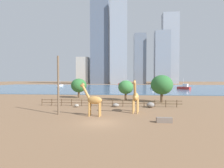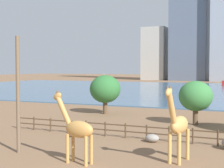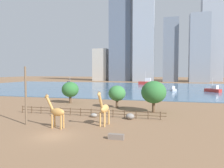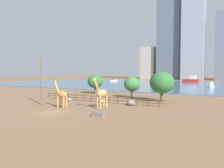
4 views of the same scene
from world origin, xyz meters
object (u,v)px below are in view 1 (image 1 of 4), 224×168
at_px(tree_center_broad, 126,87).
at_px(boat_ferry, 184,87).
at_px(boulder_near_fence, 116,105).
at_px(boulder_small, 77,106).
at_px(boat_tug, 153,88).
at_px(giraffe_tall, 93,100).
at_px(boulder_by_pole, 150,105).
at_px(tree_right_tall, 79,86).
at_px(boat_sailboat, 60,85).
at_px(tree_left_large, 162,85).
at_px(boat_barge, 125,84).
at_px(utility_pole, 58,85).
at_px(giraffe_companion, 136,97).
at_px(feeding_trough, 164,120).

height_order(tree_center_broad, boat_ferry, boat_ferry).
relative_size(boulder_near_fence, boulder_small, 1.42).
bearing_deg(boat_tug, giraffe_tall, -26.25).
relative_size(boulder_by_pole, tree_right_tall, 0.27).
bearing_deg(boat_sailboat, boulder_by_pole, -98.78).
height_order(tree_left_large, boat_barge, boat_barge).
xyz_separation_m(giraffe_tall, tree_center_broad, (4.32, 17.98, 0.86)).
xyz_separation_m(tree_left_large, boat_sailboat, (-52.27, 74.82, -2.93)).
xyz_separation_m(utility_pole, tree_left_large, (17.27, 14.11, -0.40)).
xyz_separation_m(boulder_near_fence, boat_barge, (0.66, 91.17, 1.13)).
relative_size(utility_pole, boulder_by_pole, 6.09).
bearing_deg(utility_pole, tree_left_large, 39.26).
relative_size(giraffe_companion, boulder_near_fence, 4.46).
distance_m(giraffe_companion, boat_tug, 58.09).
distance_m(tree_center_broad, boat_sailboat, 84.39).
distance_m(boulder_small, boat_sailboat, 89.90).
relative_size(tree_right_tall, boat_tug, 1.13).
relative_size(giraffe_tall, feeding_trough, 2.58).
xyz_separation_m(boat_sailboat, boat_tug, (57.16, -29.79, -0.00)).
height_order(giraffe_tall, boat_barge, boat_barge).
bearing_deg(utility_pole, tree_center_broad, 61.15).
distance_m(boulder_near_fence, feeding_trough, 12.41).
distance_m(tree_center_broad, boat_ferry, 48.95).
bearing_deg(boat_tug, tree_left_large, -16.63).
bearing_deg(boat_sailboat, utility_pole, -108.19).
xyz_separation_m(utility_pole, boat_tug, (22.17, 59.14, -3.34)).
relative_size(boulder_near_fence, boat_ferry, 0.20).
bearing_deg(feeding_trough, boat_ferry, 70.44).
relative_size(giraffe_tall, boulder_near_fence, 4.06).
relative_size(giraffe_tall, tree_right_tall, 0.90).
bearing_deg(feeding_trough, boat_sailboat, 117.99).
distance_m(boulder_small, tree_left_large, 18.53).
bearing_deg(tree_right_tall, tree_center_broad, -17.56).
bearing_deg(tree_right_tall, giraffe_companion, -53.69).
bearing_deg(tree_left_large, boulder_small, -155.11).
bearing_deg(tree_left_large, boat_barge, 95.96).
height_order(boulder_by_pole, boat_sailboat, boat_sailboat).
height_order(feeding_trough, boat_ferry, boat_ferry).
height_order(giraffe_tall, utility_pole, utility_pole).
height_order(boulder_near_fence, boulder_by_pole, boulder_by_pole).
relative_size(giraffe_companion, utility_pole, 0.61).
height_order(utility_pole, boat_barge, utility_pole).
bearing_deg(boulder_near_fence, tree_right_tall, 127.48).
height_order(tree_center_broad, boat_sailboat, tree_center_broad).
xyz_separation_m(giraffe_tall, boulder_small, (-4.44, 7.15, -1.93)).
bearing_deg(giraffe_tall, tree_right_tall, -61.82).
bearing_deg(boulder_by_pole, boat_ferry, 66.64).
bearing_deg(tree_center_broad, boat_sailboat, 121.85).
height_order(tree_left_large, boat_tug, tree_left_large).
relative_size(boat_ferry, boat_barge, 0.65).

